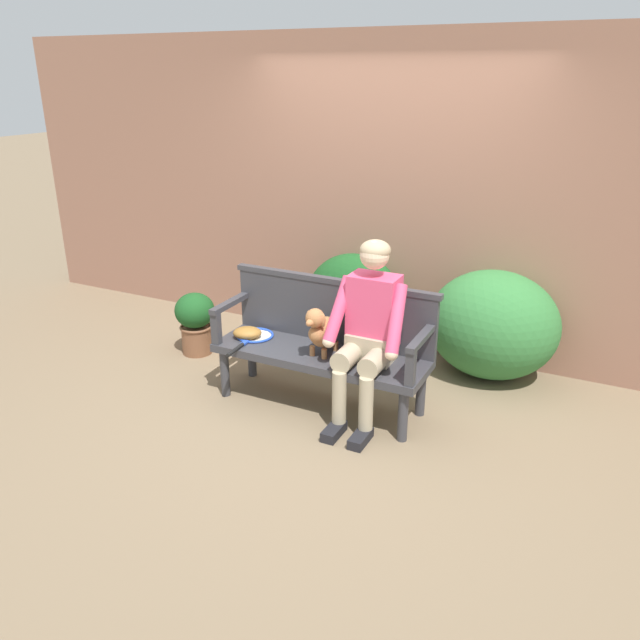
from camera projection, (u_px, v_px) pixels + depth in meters
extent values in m
plane|color=#7A664C|center=(320.00, 404.00, 4.78)|extent=(40.00, 40.00, 0.00)
cube|color=#936651|center=(395.00, 195.00, 5.50)|extent=(8.00, 0.30, 2.68)
ellipsoid|color=#337538|center=(493.00, 325.00, 5.08)|extent=(1.05, 0.88, 0.89)
ellipsoid|color=#194C1E|center=(354.00, 301.00, 5.63)|extent=(0.90, 0.63, 0.87)
cube|color=#38383D|center=(320.00, 355.00, 4.63)|extent=(1.60, 0.51, 0.06)
cylinder|color=#38383D|center=(225.00, 373.00, 4.85)|extent=(0.07, 0.07, 0.38)
cylinder|color=#38383D|center=(403.00, 416.00, 4.25)|extent=(0.07, 0.07, 0.38)
cylinder|color=#38383D|center=(252.00, 354.00, 5.17)|extent=(0.07, 0.07, 0.38)
cylinder|color=#38383D|center=(421.00, 391.00, 4.57)|extent=(0.07, 0.07, 0.38)
cube|color=#38383D|center=(333.00, 313.00, 4.72)|extent=(1.60, 0.05, 0.46)
cube|color=#38383D|center=(334.00, 281.00, 4.63)|extent=(1.64, 0.06, 0.04)
cube|color=#38383D|center=(216.00, 329.00, 4.71)|extent=(0.06, 0.06, 0.24)
cube|color=#38383D|center=(231.00, 302.00, 4.84)|extent=(0.06, 0.51, 0.04)
cube|color=#38383D|center=(411.00, 369.00, 4.08)|extent=(0.06, 0.06, 0.24)
cube|color=#38383D|center=(422.00, 337.00, 4.21)|extent=(0.06, 0.51, 0.04)
cube|color=black|center=(334.00, 431.00, 4.36)|extent=(0.10, 0.24, 0.07)
cylinder|color=tan|center=(339.00, 397.00, 4.34)|extent=(0.10, 0.10, 0.39)
cylinder|color=tan|center=(349.00, 355.00, 4.38)|extent=(0.15, 0.32, 0.15)
cube|color=black|center=(361.00, 438.00, 4.27)|extent=(0.10, 0.24, 0.07)
cylinder|color=tan|center=(366.00, 403.00, 4.25)|extent=(0.10, 0.10, 0.39)
cylinder|color=tan|center=(376.00, 360.00, 4.30)|extent=(0.15, 0.32, 0.15)
cube|color=tan|center=(372.00, 346.00, 4.46)|extent=(0.32, 0.24, 0.20)
cube|color=#E04770|center=(374.00, 311.00, 4.38)|extent=(0.34, 0.22, 0.52)
cylinder|color=#E04770|center=(339.00, 309.00, 4.36)|extent=(0.14, 0.33, 0.45)
sphere|color=beige|center=(329.00, 341.00, 4.34)|extent=(0.09, 0.09, 0.09)
cylinder|color=#E04770|center=(396.00, 319.00, 4.19)|extent=(0.14, 0.33, 0.45)
sphere|color=beige|center=(392.00, 354.00, 4.15)|extent=(0.09, 0.09, 0.09)
sphere|color=beige|center=(375.00, 255.00, 4.22)|extent=(0.20, 0.20, 0.20)
ellipsoid|color=tan|center=(375.00, 250.00, 4.21)|extent=(0.21, 0.21, 0.14)
cylinder|color=#AD7042|center=(312.00, 351.00, 4.55)|extent=(0.04, 0.04, 0.07)
cylinder|color=#AD7042|center=(324.00, 354.00, 4.50)|extent=(0.04, 0.04, 0.07)
cylinder|color=#AD7042|center=(324.00, 343.00, 4.67)|extent=(0.04, 0.04, 0.07)
cylinder|color=#AD7042|center=(336.00, 346.00, 4.63)|extent=(0.04, 0.04, 0.07)
ellipsoid|color=#AD7042|center=(324.00, 332.00, 4.54)|extent=(0.21, 0.29, 0.22)
sphere|color=#AD7042|center=(317.00, 334.00, 4.46)|extent=(0.13, 0.13, 0.13)
sphere|color=#AD7042|center=(315.00, 318.00, 4.39)|extent=(0.14, 0.14, 0.14)
ellipsoid|color=#AD7042|center=(310.00, 323.00, 4.34)|extent=(0.06, 0.09, 0.05)
ellipsoid|color=#AD7042|center=(309.00, 317.00, 4.42)|extent=(0.04, 0.04, 0.10)
ellipsoid|color=#AD7042|center=(323.00, 320.00, 4.37)|extent=(0.04, 0.04, 0.10)
sphere|color=#AD7042|center=(333.00, 321.00, 4.62)|extent=(0.06, 0.06, 0.06)
torus|color=blue|center=(255.00, 335.00, 4.88)|extent=(0.31, 0.31, 0.02)
cylinder|color=silver|center=(255.00, 336.00, 4.88)|extent=(0.25, 0.25, 0.00)
cube|color=blue|center=(245.00, 343.00, 4.74)|extent=(0.04, 0.07, 0.02)
cylinder|color=black|center=(235.00, 350.00, 4.62)|extent=(0.04, 0.22, 0.03)
ellipsoid|color=#9E6B2D|center=(247.00, 333.00, 4.83)|extent=(0.27, 0.24, 0.09)
cylinder|color=brown|center=(197.00, 340.00, 5.61)|extent=(0.26, 0.26, 0.25)
torus|color=brown|center=(196.00, 327.00, 5.57)|extent=(0.29, 0.29, 0.02)
ellipsoid|color=#194C1E|center=(195.00, 310.00, 5.51)|extent=(0.35, 0.35, 0.31)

